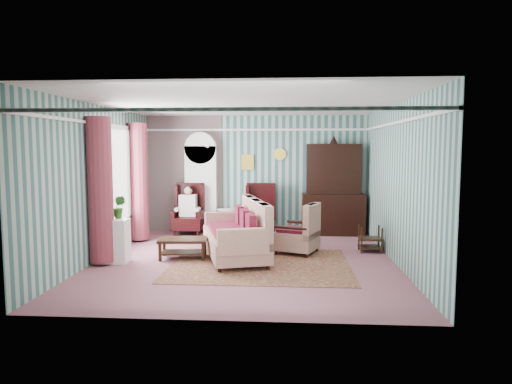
# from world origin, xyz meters

# --- Properties ---
(floor) EXTENTS (6.00, 6.00, 0.00)m
(floor) POSITION_xyz_m (0.00, 0.00, 0.00)
(floor) COLOR #905363
(floor) RESTS_ON ground
(room_shell) EXTENTS (5.53, 6.02, 2.91)m
(room_shell) POSITION_xyz_m (-0.62, 0.18, 2.01)
(room_shell) COLOR #36635F
(room_shell) RESTS_ON ground
(bookcase) EXTENTS (0.80, 0.28, 2.24)m
(bookcase) POSITION_xyz_m (-1.35, 2.84, 1.12)
(bookcase) COLOR white
(bookcase) RESTS_ON floor
(dresser_hutch) EXTENTS (1.50, 0.56, 2.36)m
(dresser_hutch) POSITION_xyz_m (1.90, 2.72, 1.18)
(dresser_hutch) COLOR black
(dresser_hutch) RESTS_ON floor
(wingback_left) EXTENTS (0.76, 0.80, 1.25)m
(wingback_left) POSITION_xyz_m (-1.60, 2.45, 0.62)
(wingback_left) COLOR black
(wingback_left) RESTS_ON floor
(wingback_right) EXTENTS (0.76, 0.80, 1.25)m
(wingback_right) POSITION_xyz_m (0.15, 2.45, 0.62)
(wingback_right) COLOR black
(wingback_right) RESTS_ON floor
(seated_woman) EXTENTS (0.44, 0.40, 1.18)m
(seated_woman) POSITION_xyz_m (-1.60, 2.45, 0.59)
(seated_woman) COLOR white
(seated_woman) RESTS_ON floor
(round_side_table) EXTENTS (0.50, 0.50, 0.60)m
(round_side_table) POSITION_xyz_m (-0.70, 2.60, 0.30)
(round_side_table) COLOR black
(round_side_table) RESTS_ON floor
(nest_table) EXTENTS (0.45, 0.38, 0.54)m
(nest_table) POSITION_xyz_m (2.47, 0.90, 0.27)
(nest_table) COLOR black
(nest_table) RESTS_ON floor
(plant_stand) EXTENTS (0.55, 0.35, 0.80)m
(plant_stand) POSITION_xyz_m (-2.40, -0.30, 0.40)
(plant_stand) COLOR silver
(plant_stand) RESTS_ON floor
(rug) EXTENTS (3.20, 2.60, 0.01)m
(rug) POSITION_xyz_m (0.30, -0.30, 0.01)
(rug) COLOR #511B21
(rug) RESTS_ON floor
(sofa) EXTENTS (1.62, 2.45, 1.10)m
(sofa) POSITION_xyz_m (-0.22, 0.20, 0.55)
(sofa) COLOR #BCAD92
(sofa) RESTS_ON floor
(floral_armchair) EXTENTS (1.14, 1.11, 1.08)m
(floral_armchair) POSITION_xyz_m (0.98, 0.66, 0.54)
(floral_armchair) COLOR beige
(floral_armchair) RESTS_ON floor
(coffee_table) EXTENTS (0.95, 0.62, 0.39)m
(coffee_table) POSITION_xyz_m (-1.19, 0.08, 0.19)
(coffee_table) COLOR black
(coffee_table) RESTS_ON floor
(potted_plant_a) EXTENTS (0.39, 0.34, 0.43)m
(potted_plant_a) POSITION_xyz_m (-2.50, -0.42, 1.01)
(potted_plant_a) COLOR #1B531A
(potted_plant_a) RESTS_ON plant_stand
(potted_plant_b) EXTENTS (0.25, 0.21, 0.43)m
(potted_plant_b) POSITION_xyz_m (-2.32, -0.17, 1.01)
(potted_plant_b) COLOR #1E541A
(potted_plant_b) RESTS_ON plant_stand
(potted_plant_c) EXTENTS (0.26, 0.26, 0.36)m
(potted_plant_c) POSITION_xyz_m (-2.48, -0.24, 0.98)
(potted_plant_c) COLOR #27541A
(potted_plant_c) RESTS_ON plant_stand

